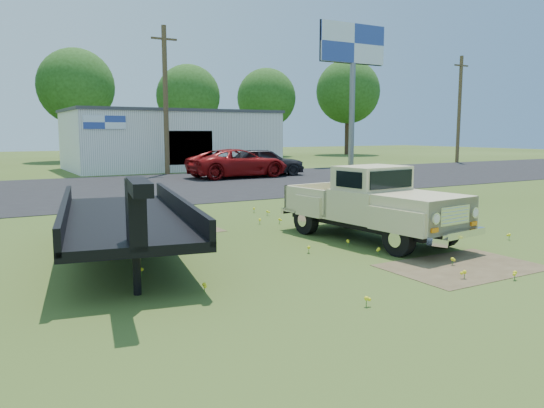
# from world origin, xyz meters

# --- Properties ---
(ground) EXTENTS (140.00, 140.00, 0.00)m
(ground) POSITION_xyz_m (0.00, 0.00, 0.00)
(ground) COLOR #364D19
(ground) RESTS_ON ground
(asphalt_lot) EXTENTS (90.00, 14.00, 0.02)m
(asphalt_lot) POSITION_xyz_m (0.00, 15.00, 0.00)
(asphalt_lot) COLOR black
(asphalt_lot) RESTS_ON ground
(dirt_patch_a) EXTENTS (3.00, 2.00, 0.01)m
(dirt_patch_a) POSITION_xyz_m (1.50, -3.00, 0.00)
(dirt_patch_a) COLOR brown
(dirt_patch_a) RESTS_ON ground
(dirt_patch_b) EXTENTS (2.20, 1.60, 0.01)m
(dirt_patch_b) POSITION_xyz_m (-2.00, 3.50, 0.00)
(dirt_patch_b) COLOR brown
(dirt_patch_b) RESTS_ON ground
(commercial_building) EXTENTS (14.20, 8.20, 4.15)m
(commercial_building) POSITION_xyz_m (6.00, 26.99, 2.10)
(commercial_building) COLOR beige
(commercial_building) RESTS_ON ground
(billboard) EXTENTS (6.10, 0.45, 11.05)m
(billboard) POSITION_xyz_m (20.00, 24.04, 8.54)
(billboard) COLOR slate
(billboard) RESTS_ON ground
(utility_pole_mid) EXTENTS (1.60, 0.30, 9.00)m
(utility_pole_mid) POSITION_xyz_m (4.00, 22.00, 4.60)
(utility_pole_mid) COLOR #4D3A24
(utility_pole_mid) RESTS_ON ground
(utility_pole_east) EXTENTS (1.60, 0.30, 9.00)m
(utility_pole_east) POSITION_xyz_m (30.00, 22.00, 4.60)
(utility_pole_east) COLOR #4D3A24
(utility_pole_east) RESTS_ON ground
(treeline_d) EXTENTS (6.72, 6.72, 10.00)m
(treeline_d) POSITION_xyz_m (2.00, 40.50, 6.62)
(treeline_d) COLOR #3D281B
(treeline_d) RESTS_ON ground
(treeline_e) EXTENTS (6.08, 6.08, 9.04)m
(treeline_e) POSITION_xyz_m (12.00, 39.00, 5.98)
(treeline_e) COLOR #3D281B
(treeline_e) RESTS_ON ground
(treeline_f) EXTENTS (6.40, 6.40, 9.52)m
(treeline_f) POSITION_xyz_m (22.00, 41.50, 6.30)
(treeline_f) COLOR #3D281B
(treeline_f) RESTS_ON ground
(treeline_g) EXTENTS (7.36, 7.36, 10.95)m
(treeline_g) POSITION_xyz_m (32.00, 40.00, 7.25)
(treeline_g) COLOR #3D281B
(treeline_g) RESTS_ON ground
(vintage_pickup_truck) EXTENTS (2.50, 5.20, 1.82)m
(vintage_pickup_truck) POSITION_xyz_m (1.65, -0.07, 0.91)
(vintage_pickup_truck) COLOR beige
(vintage_pickup_truck) RESTS_ON ground
(flatbed_trailer) EXTENTS (3.65, 7.48, 1.95)m
(flatbed_trailer) POSITION_xyz_m (-4.02, 1.08, 0.98)
(flatbed_trailer) COLOR black
(flatbed_trailer) RESTS_ON ground
(red_pickup) EXTENTS (5.98, 2.91, 1.64)m
(red_pickup) POSITION_xyz_m (6.76, 17.61, 0.82)
(red_pickup) COLOR maroon
(red_pickup) RESTS_ON ground
(dark_sedan) EXTENTS (5.17, 2.92, 1.66)m
(dark_sedan) POSITION_xyz_m (8.72, 18.12, 0.83)
(dark_sedan) COLOR black
(dark_sedan) RESTS_ON ground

